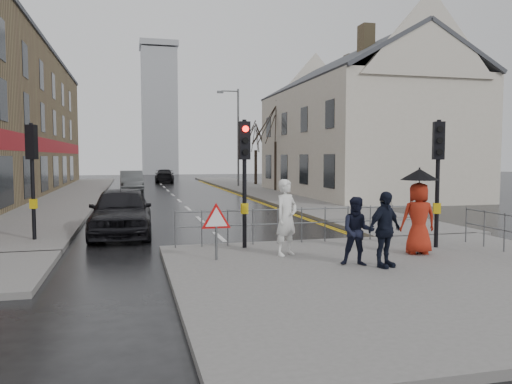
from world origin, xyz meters
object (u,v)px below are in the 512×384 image
pedestrian_b (358,231)px  car_parked (122,211)px  pedestrian_a (286,217)px  car_mid (132,181)px  pedestrian_with_umbrella (419,208)px  pedestrian_d (384,229)px

pedestrian_b → car_parked: pedestrian_b is taller
pedestrian_a → pedestrian_b: (1.18, -1.51, -0.17)m
pedestrian_a → car_parked: bearing=97.2°
pedestrian_a → car_mid: size_ratio=0.41×
pedestrian_b → pedestrian_with_umbrella: size_ratio=0.72×
pedestrian_b → pedestrian_d: pedestrian_d is taller
pedestrian_b → car_mid: 28.37m
pedestrian_a → pedestrian_d: 2.47m
car_parked → car_mid: size_ratio=1.02×
pedestrian_a → pedestrian_with_umbrella: bearing=-42.6°
pedestrian_a → car_parked: 6.45m
pedestrian_a → car_parked: pedestrian_a is taller
pedestrian_d → car_parked: pedestrian_d is taller
pedestrian_d → pedestrian_a: bearing=110.8°
pedestrian_b → pedestrian_with_umbrella: 2.26m
pedestrian_with_umbrella → car_mid: pedestrian_with_umbrella is taller
pedestrian_d → car_mid: pedestrian_d is taller
pedestrian_a → car_mid: pedestrian_a is taller
pedestrian_with_umbrella → car_mid: size_ratio=0.46×
pedestrian_a → pedestrian_with_umbrella: pedestrian_with_umbrella is taller
pedestrian_d → car_mid: bearing=78.6°
pedestrian_d → car_parked: 8.91m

